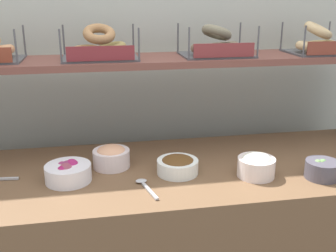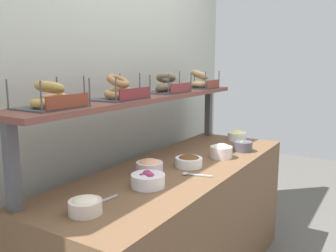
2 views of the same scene
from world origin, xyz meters
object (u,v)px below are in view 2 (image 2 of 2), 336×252
object	(u,v)px
bagel_basket_sesame	(50,98)
bagel_basket_plain	(200,82)
bowl_beet_salad	(148,180)
bowl_cream_cheese	(221,151)
bowl_veggie_mix	(243,146)
serving_spoon_near_plate	(192,174)
bowl_lox_spread	(150,167)
serving_spoon_by_edge	(98,203)
bagel_basket_poppy	(166,86)
bagel_basket_everything	(119,91)
bowl_chocolate_spread	(189,161)
bowl_egg_salad	(237,135)
bowl_potato_salad	(85,205)

from	to	relation	value
bagel_basket_sesame	bagel_basket_plain	bearing A→B (deg)	-1.25
bowl_beet_salad	bowl_cream_cheese	distance (m)	0.75
bowl_veggie_mix	serving_spoon_near_plate	bearing A→B (deg)	176.24
bowl_lox_spread	bagel_basket_plain	world-z (taller)	bagel_basket_plain
serving_spoon_by_edge	bowl_lox_spread	bearing A→B (deg)	5.68
bowl_beet_salad	bowl_lox_spread	xyz separation A→B (m)	(0.17, 0.11, 0.01)
bowl_beet_salad	bagel_basket_plain	world-z (taller)	bagel_basket_plain
bowl_cream_cheese	bagel_basket_poppy	xyz separation A→B (m)	(-0.06, 0.40, 0.43)
bowl_veggie_mix	bagel_basket_everything	bearing A→B (deg)	151.33
bowl_beet_salad	bowl_chocolate_spread	bearing A→B (deg)	-0.86
bowl_beet_salad	serving_spoon_near_plate	world-z (taller)	bowl_beet_salad
bagel_basket_sesame	serving_spoon_near_plate	bearing A→B (deg)	-35.38
bowl_cream_cheese	bowl_egg_salad	world-z (taller)	bowl_cream_cheese
bagel_basket_plain	bowl_veggie_mix	bearing A→B (deg)	-111.70
bagel_basket_everything	bagel_basket_poppy	bearing A→B (deg)	0.12
bagel_basket_poppy	serving_spoon_near_plate	bearing A→B (deg)	-133.15
bowl_potato_salad	bowl_cream_cheese	bearing A→B (deg)	-6.06
bowl_chocolate_spread	bagel_basket_everything	distance (m)	0.61
bowl_veggie_mix	bowl_lox_spread	distance (m)	0.86
bowl_chocolate_spread	bowl_lox_spread	xyz separation A→B (m)	(-0.26, 0.12, 0.01)
bowl_potato_salad	bagel_basket_sesame	bearing A→B (deg)	71.81
bowl_veggie_mix	serving_spoon_near_plate	xyz separation A→B (m)	(-0.71, 0.05, -0.03)
bowl_veggie_mix	bagel_basket_plain	bearing A→B (deg)	68.30
bowl_chocolate_spread	bagel_basket_plain	world-z (taller)	bagel_basket_plain
bowl_lox_spread	serving_spoon_by_edge	xyz separation A→B (m)	(-0.49, -0.05, -0.04)
bowl_chocolate_spread	bowl_veggie_mix	bearing A→B (deg)	-14.76
bagel_basket_everything	bagel_basket_poppy	xyz separation A→B (m)	(0.53, 0.00, -0.00)
bowl_lox_spread	bagel_basket_everything	xyz separation A→B (m)	(-0.02, 0.20, 0.43)
bowl_beet_salad	bowl_egg_salad	xyz separation A→B (m)	(1.33, 0.02, 0.00)
bowl_potato_salad	serving_spoon_by_edge	size ratio (longest dim) A/B	0.80
bowl_lox_spread	bowl_beet_salad	bearing A→B (deg)	-147.78
bowl_veggie_mix	bowl_chocolate_spread	bearing A→B (deg)	165.24
bowl_potato_salad	bagel_basket_sesame	xyz separation A→B (m)	(0.10, 0.30, 0.44)
bagel_basket_sesame	bagel_basket_everything	distance (m)	0.48
serving_spoon_by_edge	bagel_basket_plain	xyz separation A→B (m)	(1.49, 0.24, 0.47)
bowl_veggie_mix	bagel_basket_plain	world-z (taller)	bagel_basket_plain
bowl_chocolate_spread	bowl_lox_spread	size ratio (longest dim) A/B	1.09
bowl_potato_salad	bagel_basket_everything	world-z (taller)	bagel_basket_everything
bowl_potato_salad	bowl_veggie_mix	bearing A→B (deg)	-7.49
bowl_egg_salad	bagel_basket_everything	xyz separation A→B (m)	(-1.17, 0.29, 0.44)
bagel_basket_sesame	bagel_basket_plain	xyz separation A→B (m)	(1.50, -0.03, 0.00)
bowl_potato_salad	bowl_veggie_mix	distance (m)	1.43
bowl_cream_cheese	bowl_egg_salad	distance (m)	0.59
bowl_cream_cheese	bagel_basket_sesame	distance (m)	1.23
bagel_basket_sesame	bagel_basket_everything	bearing A→B (deg)	-2.75
bowl_veggie_mix	bowl_cream_cheese	bearing A→B (deg)	166.03
bowl_beet_salad	bagel_basket_sesame	distance (m)	0.64
bagel_basket_poppy	serving_spoon_by_edge	bearing A→B (deg)	-166.02
bowl_chocolate_spread	bagel_basket_plain	distance (m)	0.91
bowl_chocolate_spread	bagel_basket_everything	size ratio (longest dim) A/B	0.52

